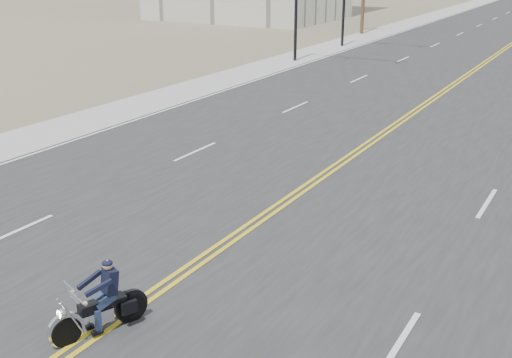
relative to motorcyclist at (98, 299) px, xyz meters
The scene contains 2 objects.
sidewalk_left 69.29m from the motorcyclist, 99.58° to the left, with size 3.00×200.00×0.01m, color #A5A5A0.
motorcyclist is the anchor object (origin of this frame).
Camera 1 is at (7.68, -5.85, 6.71)m, focal length 45.00 mm.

